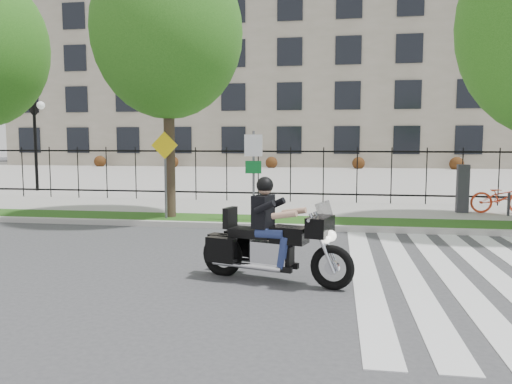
# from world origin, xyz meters

# --- Properties ---
(ground) EXTENTS (120.00, 120.00, 0.00)m
(ground) POSITION_xyz_m (0.00, 0.00, 0.00)
(ground) COLOR #39393C
(ground) RESTS_ON ground
(curb) EXTENTS (60.00, 0.20, 0.15)m
(curb) POSITION_xyz_m (0.00, 4.10, 0.07)
(curb) COLOR #AEACA4
(curb) RESTS_ON ground
(grass_verge) EXTENTS (60.00, 1.50, 0.15)m
(grass_verge) POSITION_xyz_m (0.00, 4.95, 0.07)
(grass_verge) COLOR #1E4912
(grass_verge) RESTS_ON ground
(sidewalk) EXTENTS (60.00, 3.50, 0.15)m
(sidewalk) POSITION_xyz_m (0.00, 7.45, 0.07)
(sidewalk) COLOR #A5A29B
(sidewalk) RESTS_ON ground
(plaza) EXTENTS (80.00, 34.00, 0.10)m
(plaza) POSITION_xyz_m (0.00, 25.00, 0.05)
(plaza) COLOR #A5A29B
(plaza) RESTS_ON ground
(iron_fence) EXTENTS (30.00, 0.06, 2.00)m
(iron_fence) POSITION_xyz_m (0.00, 9.20, 1.15)
(iron_fence) COLOR black
(iron_fence) RESTS_ON sidewalk
(office_building) EXTENTS (60.00, 21.90, 20.15)m
(office_building) POSITION_xyz_m (0.00, 44.92, 9.97)
(office_building) COLOR gray
(office_building) RESTS_ON ground
(lamp_post_left) EXTENTS (1.06, 0.70, 4.25)m
(lamp_post_left) POSITION_xyz_m (-12.00, 12.00, 3.21)
(lamp_post_left) COLOR black
(lamp_post_left) RESTS_ON ground
(street_tree_1) EXTENTS (4.31, 4.31, 7.81)m
(street_tree_1) POSITION_xyz_m (-3.16, 4.95, 5.47)
(street_tree_1) COLOR #3B2A20
(street_tree_1) RESTS_ON grass_verge
(sign_pole_regulatory) EXTENTS (0.50, 0.09, 2.50)m
(sign_pole_regulatory) POSITION_xyz_m (-0.61, 4.58, 1.74)
(sign_pole_regulatory) COLOR #59595B
(sign_pole_regulatory) RESTS_ON grass_verge
(sign_pole_warning) EXTENTS (0.78, 0.09, 2.49)m
(sign_pole_warning) POSITION_xyz_m (-3.17, 4.58, 1.74)
(sign_pole_warning) COLOR #59595B
(sign_pole_warning) RESTS_ON grass_verge
(motorcycle_rider) EXTENTS (2.69, 1.26, 2.13)m
(motorcycle_rider) POSITION_xyz_m (0.64, -0.89, 0.71)
(motorcycle_rider) COLOR black
(motorcycle_rider) RESTS_ON ground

